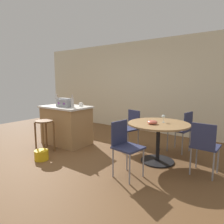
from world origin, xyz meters
name	(u,v)px	position (x,y,z in m)	size (l,w,h in m)	color
ground_plane	(73,157)	(0.00, 0.00, 0.00)	(8.80, 8.80, 0.00)	brown
back_wall	(141,87)	(0.00, 2.88, 1.35)	(8.00, 0.10, 2.70)	beige
kitchen_island	(66,125)	(-0.78, 0.55, 0.46)	(1.16, 0.76, 0.92)	#A37A4C
wooden_stool	(44,129)	(-0.71, -0.13, 0.51)	(0.36, 0.36, 0.69)	brown
dining_table	(158,132)	(1.48, 0.79, 0.58)	(1.13, 1.13, 0.75)	black
folding_chair_near	(125,144)	(1.28, -0.06, 0.53)	(0.46, 0.46, 0.88)	navy
folding_chair_far	(204,144)	(2.30, 0.68, 0.52)	(0.42, 0.42, 0.87)	navy
folding_chair_left	(182,128)	(1.68, 1.58, 0.53)	(0.46, 0.46, 0.88)	navy
folding_chair_right	(130,126)	(0.67, 1.11, 0.52)	(0.50, 0.50, 0.87)	navy
toolbox	(65,103)	(-0.70, 0.45, 1.02)	(0.36, 0.22, 0.20)	gray
bottle_0	(72,103)	(-0.43, 0.44, 1.03)	(0.07, 0.07, 0.29)	#B7B2AD
bottle_1	(57,101)	(-1.19, 0.63, 1.02)	(0.07, 0.07, 0.25)	#603314
bottle_2	(57,101)	(-0.94, 0.43, 1.04)	(0.06, 0.06, 0.30)	#B7B2AD
cup_0	(81,105)	(-0.44, 0.72, 0.97)	(0.12, 0.09, 0.09)	white
cup_1	(67,103)	(-0.98, 0.77, 0.97)	(0.12, 0.08, 0.10)	tan
wine_glass	(164,117)	(1.52, 0.89, 0.85)	(0.07, 0.07, 0.14)	silver
serving_bowl	(152,122)	(1.42, 0.63, 0.78)	(0.18, 0.18, 0.07)	#DB6651
plastic_bucket	(41,155)	(-0.38, -0.45, 0.10)	(0.26, 0.26, 0.19)	yellow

